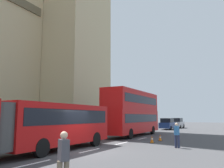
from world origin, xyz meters
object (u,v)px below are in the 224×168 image
at_px(pedestrian_by_kerb, 177,134).
at_px(pedestrian_near_cones, 63,159).
at_px(traffic_cone_west, 152,139).
at_px(traffic_cone_middle, 160,138).
at_px(sedan_lead, 168,124).
at_px(sedan_trailing, 177,123).
at_px(double_decker_bus, 133,111).

bearing_deg(pedestrian_by_kerb, pedestrian_near_cones, 176.11).
relative_size(traffic_cone_west, traffic_cone_middle, 1.00).
relative_size(sedan_lead, traffic_cone_west, 7.59).
xyz_separation_m(sedan_lead, sedan_trailing, (5.96, -0.26, 0.00)).
bearing_deg(sedan_lead, pedestrian_near_cones, -170.14).
relative_size(sedan_trailing, pedestrian_near_cones, 2.60).
distance_m(traffic_cone_middle, pedestrian_by_kerb, 4.57).
height_order(sedan_lead, traffic_cone_west, sedan_lead).
distance_m(double_decker_bus, traffic_cone_middle, 6.17).
distance_m(traffic_cone_west, pedestrian_near_cones, 13.14).
relative_size(pedestrian_near_cones, pedestrian_by_kerb, 1.00).
relative_size(double_decker_bus, sedan_trailing, 2.39).
relative_size(traffic_cone_middle, pedestrian_near_cones, 0.34).
xyz_separation_m(double_decker_bus, pedestrian_by_kerb, (-7.68, -6.55, -1.80)).
height_order(traffic_cone_west, pedestrian_by_kerb, pedestrian_by_kerb).
height_order(sedan_trailing, pedestrian_near_cones, sedan_trailing).
relative_size(double_decker_bus, sedan_lead, 2.39).
relative_size(sedan_trailing, traffic_cone_west, 7.59).
height_order(double_decker_bus, pedestrian_near_cones, double_decker_bus).
xyz_separation_m(traffic_cone_west, pedestrian_by_kerb, (-2.03, -2.47, 0.63)).
height_order(sedan_lead, sedan_trailing, same).
xyz_separation_m(sedan_lead, traffic_cone_west, (-20.32, -4.07, -0.63)).
bearing_deg(pedestrian_near_cones, sedan_lead, 9.86).
bearing_deg(pedestrian_by_kerb, double_decker_bus, 40.45).
bearing_deg(double_decker_bus, traffic_cone_middle, -132.22).
xyz_separation_m(double_decker_bus, sedan_lead, (14.68, -0.00, -1.80)).
relative_size(sedan_trailing, traffic_cone_middle, 7.59).
height_order(double_decker_bus, sedan_lead, double_decker_bus).
distance_m(traffic_cone_west, pedestrian_by_kerb, 3.26).
bearing_deg(sedan_trailing, traffic_cone_middle, -170.84).
relative_size(sedan_lead, sedan_trailing, 1.00).
relative_size(sedan_trailing, pedestrian_by_kerb, 2.60).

